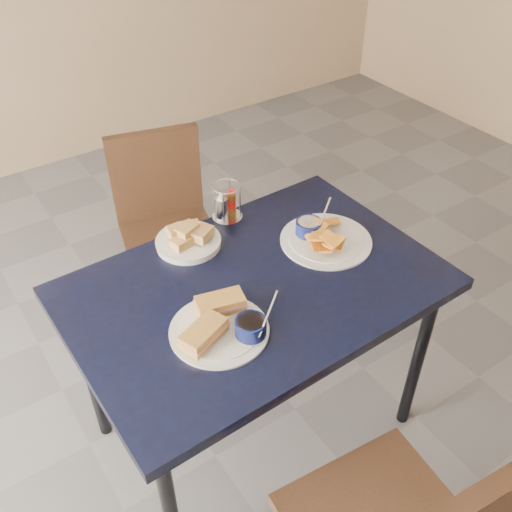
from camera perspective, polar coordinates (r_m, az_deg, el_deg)
ground at (r=2.28m, az=-4.07°, el=-19.33°), size 6.00×6.00×0.00m
dining_table at (r=1.83m, az=-0.07°, el=-4.39°), size 1.17×0.79×0.75m
chair_far at (r=2.57m, az=-9.56°, el=4.04°), size 0.48×0.47×0.85m
sandwich_plate at (r=1.63m, az=-3.43°, el=-6.80°), size 0.31×0.29×0.12m
plantain_plate at (r=1.96m, az=6.51°, el=1.96°), size 0.31×0.31×0.12m
bread_basket at (r=1.93m, az=-6.79°, el=1.71°), size 0.22×0.22×0.08m
condiment_caddy at (r=2.03m, az=-3.06°, el=5.15°), size 0.11×0.11×0.14m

